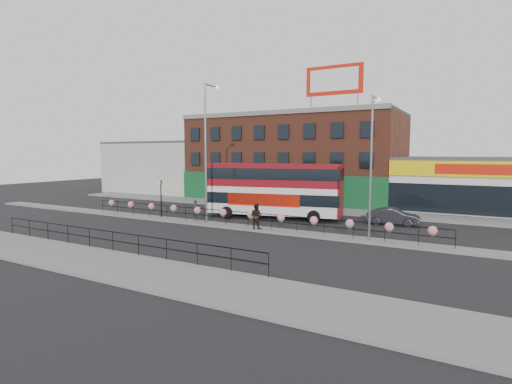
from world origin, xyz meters
The scene contains 19 objects.
ground centered at (0.00, 0.00, 0.00)m, with size 120.00×120.00×0.00m, color black.
south_pavement centered at (0.00, -12.00, 0.07)m, with size 60.00×4.00×0.15m, color slate.
north_pavement centered at (0.00, 12.00, 0.07)m, with size 60.00×4.00×0.15m, color slate.
median centered at (0.00, 0.00, 0.07)m, with size 60.00×1.60×0.15m, color slate.
yellow_line_inner centered at (0.00, -9.70, 0.01)m, with size 60.00×0.10×0.01m, color gold.
yellow_line_outer centered at (0.00, -9.88, 0.01)m, with size 60.00×0.10×0.01m, color gold.
brick_building centered at (-4.00, 19.96, 5.13)m, with size 25.00×12.21×10.30m.
supermarket centered at (16.00, 19.90, 2.65)m, with size 15.00×12.25×5.30m.
warehouse_west centered at (-24.25, 20.00, 3.65)m, with size 15.50×12.00×7.30m.
billboard centered at (2.50, 14.99, 13.18)m, with size 6.00×0.29×4.40m.
median_railing centered at (0.00, 0.00, 1.05)m, with size 30.04×0.56×1.23m.
south_railing centered at (-2.00, -10.10, 0.96)m, with size 20.04×0.05×1.12m.
double_decker_bus centered at (0.44, 5.38, 2.94)m, with size 12.13×4.93×4.78m.
car centered at (10.19, 7.16, 0.67)m, with size 4.16×1.79×1.33m, color #26252D.
pedestrian_a centered at (-4.26, 0.46, 1.01)m, with size 0.45×0.65×1.71m, color #272733.
pedestrian_b centered at (1.84, -0.28, 1.09)m, with size 0.91×0.71×1.88m, color black.
lamp_column_west centered at (-2.98, 0.43, 6.70)m, with size 0.40×1.94×11.05m.
lamp_column_east centered at (10.07, 0.04, 5.57)m, with size 0.33×1.61×9.15m.
traffic_light_median centered at (-8.00, 0.39, 2.47)m, with size 0.15×0.28×3.65m.
Camera 1 is at (16.02, -25.56, 5.70)m, focal length 28.00 mm.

